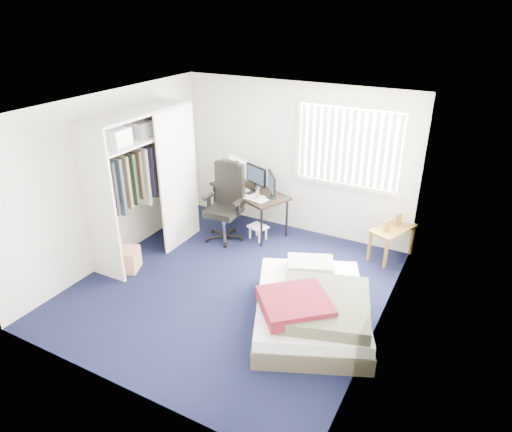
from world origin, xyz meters
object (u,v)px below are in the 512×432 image
Objects in this scene: office_chair at (226,210)px; nightstand at (393,231)px; desk at (250,188)px; bed at (312,307)px.

office_chair is 1.55× the size of nightstand.
nightstand is at bearing 2.29° from desk.
office_chair reaches higher than nightstand.
nightstand is 2.15m from bed.
desk is at bearing -177.71° from nightstand.
nightstand is 0.39× the size of bed.
nightstand is at bearing 77.33° from bed.
nightstand reaches higher than bed.
office_chair is at bearing -109.34° from desk.
desk is at bearing 134.07° from bed.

